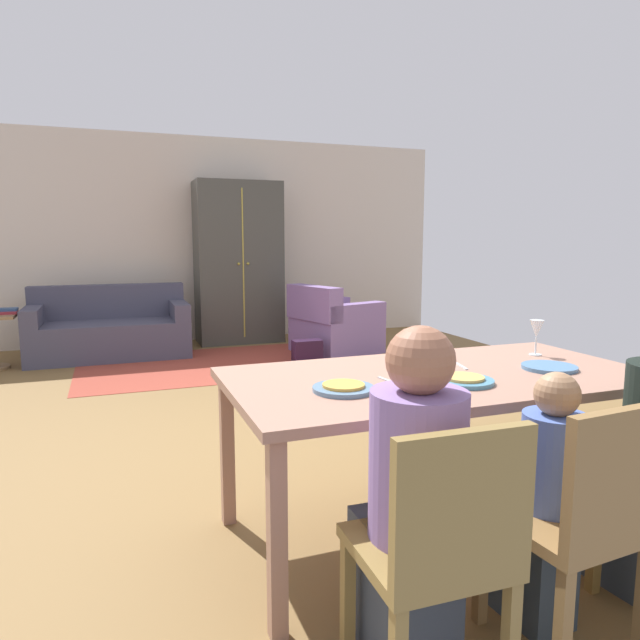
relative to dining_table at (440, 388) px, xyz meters
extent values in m
cube|color=brown|center=(-0.23, 2.19, -0.70)|extent=(6.83, 6.79, 0.02)
cube|color=beige|center=(-0.23, 5.64, 0.66)|extent=(6.83, 0.10, 2.70)
cube|color=#A2745F|center=(0.00, 0.00, 0.05)|extent=(1.91, 0.98, 0.04)
cube|color=#A2745F|center=(-0.89, -0.43, -0.33)|extent=(0.06, 0.06, 0.72)
cube|color=#A2745F|center=(-0.89, 0.43, -0.33)|extent=(0.06, 0.06, 0.72)
cube|color=#A2745F|center=(0.89, 0.43, -0.33)|extent=(0.06, 0.06, 0.72)
cylinder|color=slate|center=(-0.52, -0.12, 0.08)|extent=(0.25, 0.25, 0.02)
cylinder|color=gold|center=(-0.52, -0.12, 0.09)|extent=(0.17, 0.17, 0.01)
cylinder|color=teal|center=(0.00, -0.18, 0.08)|extent=(0.25, 0.25, 0.02)
cylinder|color=gold|center=(0.00, -0.18, 0.09)|extent=(0.17, 0.17, 0.01)
cylinder|color=teal|center=(0.52, -0.10, 0.08)|extent=(0.25, 0.25, 0.02)
cylinder|color=silver|center=(0.69, 0.18, 0.07)|extent=(0.06, 0.06, 0.01)
cylinder|color=silver|center=(0.69, 0.18, 0.12)|extent=(0.01, 0.01, 0.09)
cone|color=silver|center=(0.69, 0.18, 0.21)|extent=(0.07, 0.07, 0.09)
cube|color=silver|center=(-0.29, -0.05, 0.07)|extent=(0.04, 0.15, 0.01)
cube|color=silver|center=(0.17, 0.10, 0.07)|extent=(0.05, 0.17, 0.01)
cube|color=olive|center=(-0.52, -0.77, -0.26)|extent=(0.43, 0.43, 0.04)
cube|color=olive|center=(-0.53, -0.96, -0.03)|extent=(0.42, 0.05, 0.42)
cube|color=olive|center=(-0.34, -0.59, -0.49)|extent=(0.04, 0.04, 0.41)
cube|color=olive|center=(-0.70, -0.58, -0.49)|extent=(0.04, 0.04, 0.41)
cube|color=#353E4C|center=(-0.52, -0.63, -0.47)|extent=(0.27, 0.35, 0.45)
cylinder|color=#896AAB|center=(-0.52, -0.71, -0.01)|extent=(0.30, 0.30, 0.46)
sphere|color=#9F6549|center=(-0.52, -0.71, 0.31)|extent=(0.21, 0.21, 0.21)
cube|color=olive|center=(0.00, -0.77, -0.26)|extent=(0.45, 0.45, 0.04)
cube|color=olive|center=(0.01, -0.96, -0.03)|extent=(0.42, 0.07, 0.42)
cube|color=olive|center=(0.17, -0.57, -0.49)|extent=(0.04, 0.04, 0.41)
cube|color=olive|center=(-0.19, -0.60, -0.49)|extent=(0.04, 0.04, 0.41)
cube|color=olive|center=(-0.17, -0.96, -0.49)|extent=(0.04, 0.04, 0.41)
cube|color=#2E3840|center=(0.00, -0.65, -0.47)|extent=(0.21, 0.26, 0.45)
cylinder|color=#4963B1|center=(0.00, -0.71, -0.08)|extent=(0.22, 0.22, 0.33)
sphere|color=#A57A55|center=(0.00, -0.71, 0.16)|extent=(0.15, 0.15, 0.15)
cube|color=olive|center=(0.33, -0.61, -0.49)|extent=(0.04, 0.04, 0.41)
cube|color=#333D49|center=(0.52, -0.63, -0.47)|extent=(0.29, 0.37, 0.45)
cube|color=#973C2D|center=(-0.48, 3.94, -0.69)|extent=(2.60, 1.80, 0.01)
cube|color=#424254|center=(-1.41, 4.74, -0.48)|extent=(1.75, 0.84, 0.42)
cube|color=#424254|center=(-1.41, 5.08, -0.07)|extent=(1.75, 0.20, 0.40)
cube|color=#424254|center=(-2.20, 4.74, -0.17)|extent=(0.18, 0.84, 0.20)
cube|color=#424254|center=(-0.62, 4.74, -0.17)|extent=(0.18, 0.84, 0.20)
cube|color=#7E6199|center=(1.17, 4.14, -0.48)|extent=(1.05, 1.05, 0.42)
cube|color=#7E6199|center=(0.84, 4.05, -0.07)|extent=(0.43, 0.87, 0.40)
cube|color=#7E6199|center=(1.27, 3.82, -0.17)|extent=(0.86, 0.41, 0.20)
cube|color=#7E6199|center=(1.07, 4.46, -0.17)|extent=(0.86, 0.41, 0.20)
cube|color=#42423B|center=(0.22, 5.25, 0.36)|extent=(1.10, 0.56, 2.10)
cube|color=#AE9B39|center=(0.22, 4.96, 0.36)|extent=(0.02, 0.01, 1.89)
sphere|color=#AE9B39|center=(0.16, 4.96, 0.36)|extent=(0.04, 0.04, 0.04)
sphere|color=#AE9B39|center=(0.28, 4.96, 0.36)|extent=(0.04, 0.04, 0.04)
cube|color=maroon|center=(-2.42, 4.53, -0.10)|extent=(0.22, 0.16, 0.03)
cube|color=navy|center=(-2.43, 4.58, -0.07)|extent=(0.22, 0.16, 0.03)
cube|color=black|center=(0.62, 3.64, -0.56)|extent=(0.32, 0.16, 0.26)
camera|label=1|loc=(-1.38, -2.15, 0.67)|focal=31.82mm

